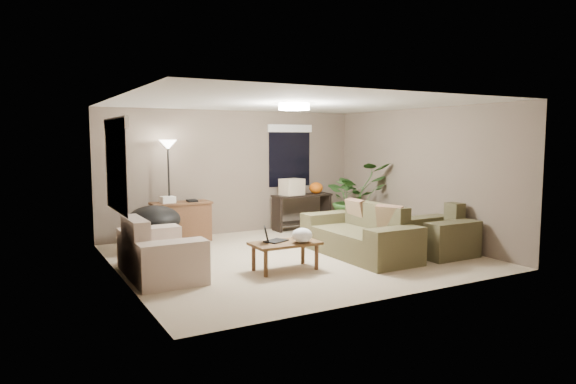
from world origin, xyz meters
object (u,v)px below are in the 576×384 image
console_table (302,209)px  loveseat (158,255)px  main_sofa (360,238)px  desk (181,222)px  armchair (439,237)px  cat_scratching_post (378,226)px  coffee_table (285,246)px  houseplant (355,205)px  floor_lamp (168,157)px  papasan_chair (154,225)px

console_table → loveseat: bearing=-148.5°
main_sofa → desk: size_ratio=2.00×
loveseat → armchair: bearing=-11.7°
desk → cat_scratching_post: (3.51, -1.47, -0.16)m
main_sofa → coffee_table: bearing=-170.6°
houseplant → cat_scratching_post: 0.73m
loveseat → floor_lamp: (0.81, 2.26, 1.30)m
armchair → main_sofa: bearing=152.7°
houseplant → loveseat: bearing=-162.7°
main_sofa → cat_scratching_post: 1.64m
main_sofa → console_table: size_ratio=1.69×
floor_lamp → cat_scratching_post: floor_lamp is taller
loveseat → desk: 2.45m
loveseat → papasan_chair: size_ratio=1.74×
armchair → houseplant: bearing=90.7°
console_table → cat_scratching_post: (0.85, -1.50, -0.22)m
console_table → houseplant: (0.76, -0.87, 0.13)m
main_sofa → cat_scratching_post: size_ratio=4.40×
console_table → houseplant: size_ratio=0.89×
loveseat → coffee_table: loveseat is taller
console_table → cat_scratching_post: 1.74m
loveseat → desk: loveseat is taller
coffee_table → houseplant: 3.35m
loveseat → houseplant: houseplant is taller
papasan_chair → console_table: bearing=11.4°
armchair → console_table: bearing=103.8°
desk → papasan_chair: bearing=-136.8°
papasan_chair → coffee_table: bearing=-57.6°
console_table → papasan_chair: (-3.33, -0.67, 0.03)m
coffee_table → console_table: 3.44m
main_sofa → houseplant: bearing=56.1°
console_table → floor_lamp: bearing=180.0°
main_sofa → console_table: bearing=81.4°
desk → floor_lamp: bearing=170.0°
loveseat → houseplant: size_ratio=1.10×
papasan_chair → cat_scratching_post: (4.18, -0.84, -0.25)m
armchair → console_table: (-0.78, 3.18, 0.14)m
armchair → papasan_chair: 4.82m
floor_lamp → houseplant: (3.62, -0.87, -1.03)m
console_table → papasan_chair: 3.40m
desk → houseplant: size_ratio=0.76×
armchair → cat_scratching_post: armchair is taller
armchair → cat_scratching_post: bearing=87.6°
desk → floor_lamp: size_ratio=0.58×
houseplant → console_table: bearing=130.9°
desk → papasan_chair: 0.93m
main_sofa → loveseat: (-3.29, 0.32, 0.00)m
armchair → floor_lamp: (-3.65, 3.18, 1.30)m
floor_lamp → main_sofa: bearing=-46.2°
armchair → cat_scratching_post: 1.68m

